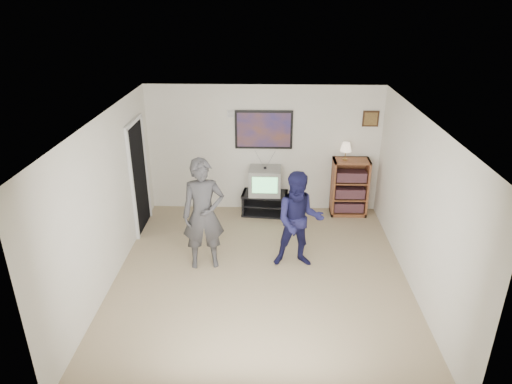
# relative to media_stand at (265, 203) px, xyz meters

# --- Properties ---
(room_shell) EXTENTS (4.51, 5.00, 2.51)m
(room_shell) POSITION_rel_media_stand_xyz_m (-0.03, -1.88, 1.03)
(room_shell) COLOR #886E56
(room_shell) RESTS_ON ground
(media_stand) EXTENTS (0.93, 0.57, 0.44)m
(media_stand) POSITION_rel_media_stand_xyz_m (0.00, 0.00, 0.00)
(media_stand) COLOR black
(media_stand) RESTS_ON room_shell
(crt_television) EXTENTS (0.62, 0.53, 0.51)m
(crt_television) POSITION_rel_media_stand_xyz_m (-0.00, 0.00, 0.48)
(crt_television) COLOR gray
(crt_television) RESTS_ON media_stand
(bookshelf) EXTENTS (0.69, 0.39, 1.13)m
(bookshelf) POSITION_rel_media_stand_xyz_m (1.65, 0.05, 0.35)
(bookshelf) COLOR brown
(bookshelf) RESTS_ON room_shell
(table_lamp) EXTENTS (0.21, 0.21, 0.34)m
(table_lamp) POSITION_rel_media_stand_xyz_m (1.51, 0.05, 1.08)
(table_lamp) COLOR #FDE2C0
(table_lamp) RESTS_ON bookshelf
(person_tall) EXTENTS (0.73, 0.55, 1.81)m
(person_tall) POSITION_rel_media_stand_xyz_m (-0.93, -1.89, 0.68)
(person_tall) COLOR #3A3A3D
(person_tall) RESTS_ON room_shell
(person_short) EXTENTS (0.79, 0.62, 1.59)m
(person_short) POSITION_rel_media_stand_xyz_m (0.55, -1.83, 0.58)
(person_short) COLOR #171740
(person_short) RESTS_ON room_shell
(controller_left) EXTENTS (0.06, 0.12, 0.03)m
(controller_left) POSITION_rel_media_stand_xyz_m (-0.91, -1.68, 1.00)
(controller_left) COLOR white
(controller_left) RESTS_ON person_tall
(controller_right) EXTENTS (0.05, 0.12, 0.03)m
(controller_right) POSITION_rel_media_stand_xyz_m (0.53, -1.59, 0.80)
(controller_right) COLOR white
(controller_right) RESTS_ON person_short
(poster) EXTENTS (1.10, 0.03, 0.75)m
(poster) POSITION_rel_media_stand_xyz_m (-0.03, 0.25, 1.43)
(poster) COLOR black
(poster) RESTS_ON room_shell
(air_vent) EXTENTS (0.28, 0.02, 0.14)m
(air_vent) POSITION_rel_media_stand_xyz_m (-0.58, 0.25, 1.73)
(air_vent) COLOR white
(air_vent) RESTS_ON room_shell
(small_picture) EXTENTS (0.30, 0.03, 0.30)m
(small_picture) POSITION_rel_media_stand_xyz_m (1.97, 0.25, 1.66)
(small_picture) COLOR black
(small_picture) RESTS_ON room_shell
(doorway) EXTENTS (0.03, 0.85, 2.00)m
(doorway) POSITION_rel_media_stand_xyz_m (-2.27, -0.63, 0.78)
(doorway) COLOR black
(doorway) RESTS_ON room_shell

